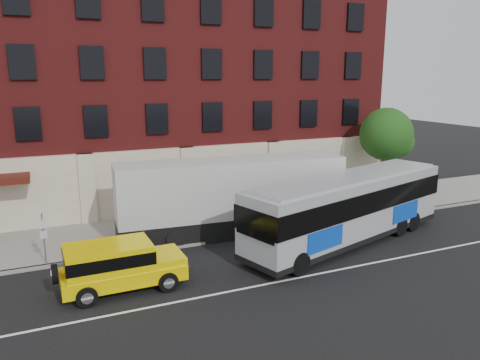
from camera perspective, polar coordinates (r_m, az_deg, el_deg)
name	(u,v)px	position (r m, az deg, el deg)	size (l,w,h in m)	color
ground	(276,288)	(19.42, 4.50, -13.13)	(120.00, 120.00, 0.00)	black
sidewalk	(203,224)	(27.07, -4.58, -5.36)	(60.00, 6.00, 0.15)	gray
kerb	(222,240)	(24.41, -2.22, -7.37)	(60.00, 0.25, 0.15)	gray
lane_line	(271,283)	(19.81, 3.80, -12.55)	(60.00, 0.12, 0.01)	white
building	(163,88)	(33.34, -9.42, 11.05)	(30.00, 12.10, 15.00)	maroon
sign_pole	(44,236)	(22.60, -23.00, -6.39)	(0.30, 0.20, 2.50)	gray
street_tree	(387,136)	(33.37, 17.59, 5.15)	(3.60, 3.60, 6.20)	#3C2C1E
city_bus	(349,206)	(24.34, 13.20, -3.12)	(13.18, 6.31, 3.54)	#9A9FA4
yellow_suv	(117,264)	(19.43, -14.89, -9.91)	(5.15, 2.31, 1.96)	#FFDE00
shipping_container	(233,198)	(25.02, -0.91, -2.17)	(12.46, 3.51, 4.10)	black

